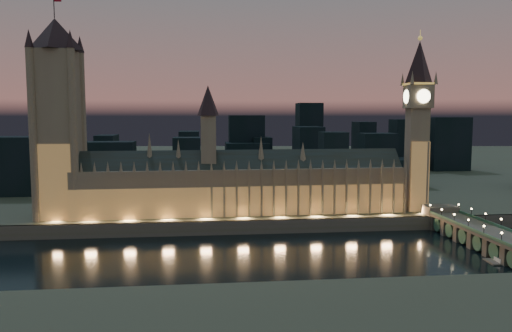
{
  "coord_description": "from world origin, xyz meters",
  "views": [
    {
      "loc": [
        -26.78,
        -239.84,
        67.64
      ],
      "look_at": [
        5.0,
        55.0,
        38.0
      ],
      "focal_mm": 35.0,
      "sensor_mm": 36.0,
      "label": 1
    }
  ],
  "objects": [
    {
      "name": "ground_plane",
      "position": [
        0.0,
        0.0,
        0.0
      ],
      "size": [
        2000.0,
        2000.0,
        0.0
      ],
      "primitive_type": "plane",
      "color": "black",
      "rests_on": "ground"
    },
    {
      "name": "north_bank",
      "position": [
        0.0,
        520.0,
        4.0
      ],
      "size": [
        2000.0,
        960.0,
        8.0
      ],
      "primitive_type": "cube",
      "color": "#42422D",
      "rests_on": "ground"
    },
    {
      "name": "embankment_wall",
      "position": [
        0.0,
        41.0,
        4.0
      ],
      "size": [
        2000.0,
        2.5,
        8.0
      ],
      "primitive_type": "cube",
      "color": "brown",
      "rests_on": "ground"
    },
    {
      "name": "palace_of_westminster",
      "position": [
        -4.06,
        61.74,
        26.37
      ],
      "size": [
        202.0,
        25.69,
        78.0
      ],
      "color": "#8B6F5C",
      "rests_on": "north_bank"
    },
    {
      "name": "victoria_tower",
      "position": [
        -110.0,
        61.93,
        71.32
      ],
      "size": [
        31.68,
        31.68,
        127.36
      ],
      "color": "#8B6F5C",
      "rests_on": "north_bank"
    },
    {
      "name": "elizabeth_tower",
      "position": [
        108.0,
        61.93,
        70.94
      ],
      "size": [
        18.0,
        18.0,
        112.75
      ],
      "color": "#8B6F5C",
      "rests_on": "north_bank"
    },
    {
      "name": "westminster_bridge",
      "position": [
        116.71,
        -3.45,
        5.99
      ],
      "size": [
        18.85,
        113.0,
        15.9
      ],
      "color": "brown",
      "rests_on": "ground"
    },
    {
      "name": "city_backdrop",
      "position": [
        33.45,
        246.84,
        30.59
      ],
      "size": [
        451.3,
        215.63,
        73.98
      ],
      "color": "black",
      "rests_on": "north_bank"
    }
  ]
}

